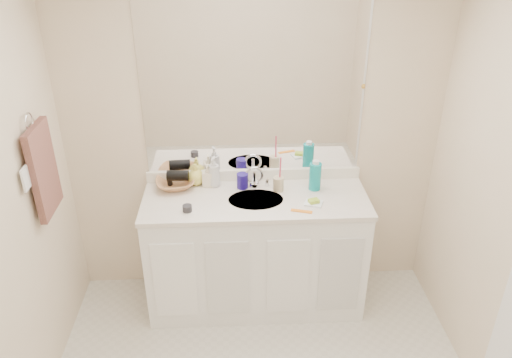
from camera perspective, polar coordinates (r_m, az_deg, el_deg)
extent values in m
cube|color=beige|center=(3.46, -0.28, 4.73)|extent=(2.60, 0.02, 2.40)
cube|color=white|center=(3.60, -0.04, -8.43)|extent=(1.50, 0.55, 0.85)
cube|color=silver|center=(3.36, -0.04, -2.38)|extent=(1.52, 0.57, 0.03)
cube|color=white|center=(3.56, -0.26, 0.49)|extent=(1.52, 0.03, 0.08)
cylinder|color=beige|center=(3.34, -0.03, -2.51)|extent=(0.37, 0.37, 0.02)
cylinder|color=silver|center=(3.47, -0.18, -0.05)|extent=(0.02, 0.02, 0.11)
cube|color=white|center=(3.32, -0.29, 10.39)|extent=(1.48, 0.01, 1.20)
cylinder|color=navy|center=(3.45, -1.56, -0.21)|extent=(0.10, 0.10, 0.11)
cylinder|color=#C8B48D|center=(3.42, 2.57, -0.56)|extent=(0.09, 0.09, 0.10)
cylinder|color=#E63C5E|center=(3.38, 2.78, 0.93)|extent=(0.01, 0.04, 0.22)
cylinder|color=#0C9399|center=(3.44, 6.76, 0.29)|extent=(0.10, 0.10, 0.19)
cube|color=white|center=(3.30, 6.60, -2.78)|extent=(0.14, 0.12, 0.01)
cube|color=#A8C730|center=(3.29, 6.61, -2.51)|extent=(0.08, 0.07, 0.02)
cube|color=orange|center=(3.22, 5.23, -3.68)|extent=(0.14, 0.07, 0.01)
cylinder|color=#242328|center=(3.23, -7.86, -3.34)|extent=(0.07, 0.07, 0.04)
imported|color=silver|center=(3.46, -4.82, 0.84)|extent=(0.11, 0.11, 0.22)
imported|color=#F2E4C5|center=(3.48, -5.52, 0.43)|extent=(0.08, 0.08, 0.16)
imported|color=#E2D457|center=(3.52, -6.90, 0.54)|extent=(0.13, 0.13, 0.15)
imported|color=#B07447|center=(3.52, -9.18, -0.43)|extent=(0.31, 0.31, 0.07)
cylinder|color=black|center=(3.49, -8.93, 0.40)|extent=(0.15, 0.08, 0.07)
torus|color=silver|center=(3.05, -24.51, 5.96)|extent=(0.01, 0.11, 0.11)
cube|color=#50302B|center=(3.15, -23.11, 0.95)|extent=(0.04, 0.32, 0.55)
cube|color=white|center=(2.97, -24.83, 0.04)|extent=(0.01, 0.08, 0.13)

